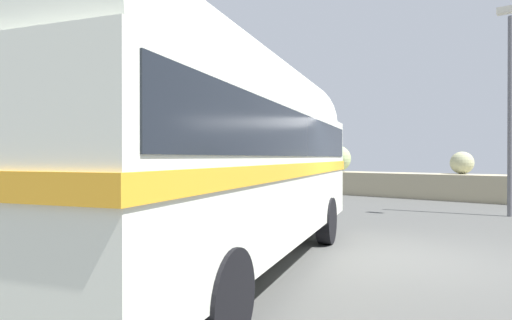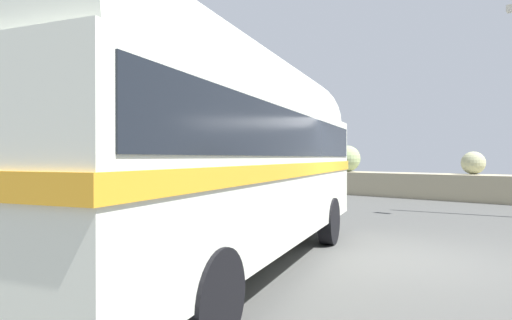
% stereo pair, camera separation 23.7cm
% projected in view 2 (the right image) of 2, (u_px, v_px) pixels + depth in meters
% --- Properties ---
extents(ground, '(32.00, 26.00, 0.02)m').
position_uv_depth(ground, '(412.00, 260.00, 7.46)').
color(ground, '#474845').
extents(vintage_coach, '(5.05, 8.90, 3.70)m').
position_uv_depth(vintage_coach, '(226.00, 142.00, 6.78)').
color(vintage_coach, black).
rests_on(vintage_coach, ground).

